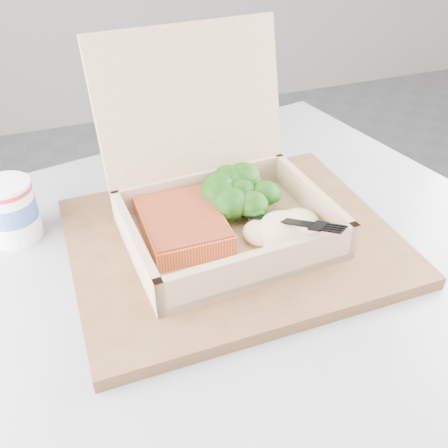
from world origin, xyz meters
name	(u,v)px	position (x,y,z in m)	size (l,w,h in m)	color
cafe_table	(249,365)	(-0.68, -0.05, 0.52)	(0.86, 0.86, 0.71)	black
serving_tray	(233,241)	(-0.69, -0.01, 0.71)	(0.39, 0.31, 0.02)	brown
takeout_container	(215,185)	(-0.70, 0.03, 0.78)	(0.25, 0.25, 0.22)	tan
salmon_fillet	(182,225)	(-0.75, 0.01, 0.75)	(0.09, 0.12, 0.03)	#E7592D
broccoli_pile	(242,196)	(-0.66, 0.03, 0.75)	(0.11, 0.11, 0.04)	#2B6716
mashed_potatoes	(283,229)	(-0.64, -0.05, 0.75)	(0.10, 0.09, 0.03)	beige
plastic_fork	(265,214)	(-0.66, -0.03, 0.76)	(0.08, 0.13, 0.03)	black
paper_cup	(11,209)	(-0.94, 0.11, 0.75)	(0.06, 0.06, 0.08)	white
receipt	(188,169)	(-0.68, 0.20, 0.71)	(0.08, 0.15, 0.00)	white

